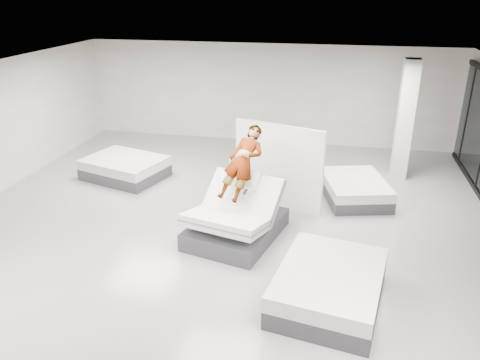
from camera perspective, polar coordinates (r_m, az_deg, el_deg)
The scene contains 9 objects.
room at distance 8.95m, azimuth -3.34°, elevation 1.11°, with size 14.00×14.04×3.20m.
hero_bed at distance 9.69m, azimuth -0.50°, elevation -4.89°, with size 2.02×2.40×1.32m.
person at distance 9.58m, azimuth 0.34°, elevation 0.68°, with size 0.62×0.40×1.69m, color slate.
remote at distance 9.28m, azimuth 0.64°, elevation -1.44°, with size 0.05×0.14×0.03m, color black.
divider_panel at distance 10.85m, azimuth 4.67°, elevation 1.64°, with size 2.21×0.10×2.01m, color white.
flat_bed_right_far at distance 11.82m, azimuth 13.81°, elevation -1.08°, with size 1.83×2.16×0.51m.
flat_bed_right_near at distance 8.04m, azimuth 10.81°, elevation -12.62°, with size 1.96×2.40×0.59m.
flat_bed_left_far at distance 13.12m, azimuth -13.84°, elevation 1.44°, with size 2.37×2.03×0.56m.
column at distance 13.07m, azimuth 19.45°, elevation 6.82°, with size 0.40×0.40×3.20m, color silver.
Camera 1 is at (2.23, -8.03, 4.89)m, focal length 35.00 mm.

